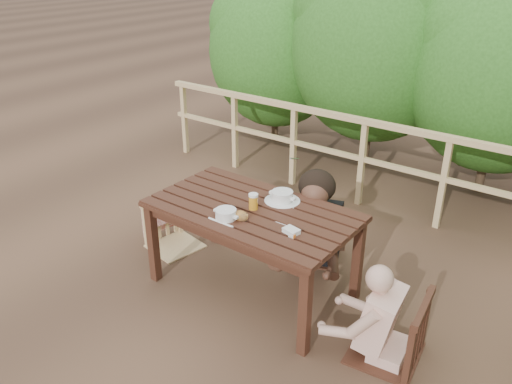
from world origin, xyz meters
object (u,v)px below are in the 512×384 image
Objects in this scene: bread_roll at (241,216)px; woman at (320,186)px; table at (252,250)px; chair_left at (172,206)px; chair_right at (392,298)px; soup_near at (226,215)px; diner_right at (398,288)px; soup_far at (282,197)px; chair_far at (318,216)px; beer_glass at (253,202)px; tumbler at (244,219)px; butter_tub at (291,232)px.

woman is at bearing 81.61° from bread_roll.
chair_left reaches higher than table.
chair_right reaches higher than soup_near.
soup_near is 0.11m from bread_roll.
soup_far is at bearing 68.20° from diner_right.
table is at bearing -115.28° from soup_far.
chair_left is 7.05× the size of bread_roll.
diner_right is 4.32× the size of soup_near.
woman is at bearing 70.34° from chair_far.
chair_far is at bearing 76.79° from table.
chair_left is 1.10m from beer_glass.
chair_far is 6.66× the size of bread_roll.
chair_right is 1.27m from beer_glass.
chair_far is 1.04m from tumbler.
beer_glass is at bearing -99.16° from chair_right.
tumbler is (0.07, -0.20, -0.04)m from beer_glass.
soup_near is at bearing -160.38° from tumbler.
soup_far is at bearing 68.55° from beer_glass.
table is 0.64m from butter_tub.
table is 0.50m from soup_near.
soup_far is 2.29× the size of bread_roll.
chair_far is at bearing 46.67° from diner_right.
soup_far is (-1.15, 0.31, 0.22)m from diner_right.
woman is 9.95× the size of beer_glass.
chair_right is at bearing -15.48° from soup_far.
beer_glass reaches higher than chair_far.
woman is 1.23× the size of diner_right.
chair_left is 3.31× the size of soup_near.
woman reaches higher than table.
bread_roll is at bearing 160.36° from tumbler.
diner_right reaches higher than soup_near.
woman is 0.98m from bread_roll.
chair_far reaches higher than table.
diner_right is at bearing 7.16° from tumbler.
chair_right reaches higher than chair_left.
chair_left is at bearing -171.32° from soup_far.
woman is at bearing 77.12° from table.
soup_far is at bearing 64.72° from table.
bread_roll is (-0.08, -0.44, -0.01)m from soup_far.
table is at bearing 111.42° from tumbler.
butter_tub is (0.29, -0.92, 0.06)m from woman.
chair_right is at bearing -83.62° from chair_left.
chair_far is 0.59× the size of woman.
table is 0.87m from woman.
tumbler reaches higher than table.
butter_tub is at bearing -48.73° from soup_far.
chair_right is at bearing 83.30° from diner_right.
bread_roll is 0.05m from tumbler.
chair_right is (2.25, -0.14, 0.05)m from chair_left.
chair_right is (1.07, -0.81, 0.07)m from chair_far.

